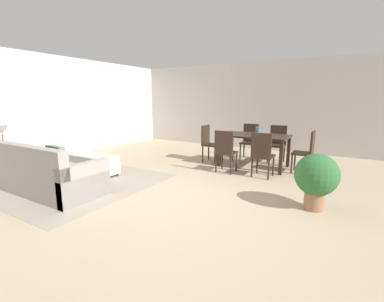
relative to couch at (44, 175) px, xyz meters
name	(u,v)px	position (x,y,z in m)	size (l,w,h in m)	color
ground_plane	(173,198)	(2.11, 0.85, -0.29)	(10.80, 10.80, 0.00)	tan
wall_back	(265,106)	(2.11, 5.85, 1.06)	(9.00, 0.12, 2.70)	beige
wall_left	(37,108)	(-2.39, 1.35, 1.06)	(0.12, 11.00, 2.70)	beige
area_rug	(74,181)	(-0.05, 0.58, -0.29)	(3.00, 2.80, 0.01)	gray
couch	(44,175)	(0.00, 0.00, 0.00)	(2.20, 0.88, 0.86)	gray
ottoman_table	(94,164)	(-0.09, 1.12, -0.05)	(1.07, 0.45, 0.42)	silver
side_table	(5,157)	(-1.40, 0.06, 0.14)	(0.40, 0.40, 0.55)	olive
table_lamp	(2,131)	(-1.40, 0.06, 0.67)	(0.26, 0.26, 0.53)	brown
dining_table	(254,139)	(2.56, 3.50, 0.37)	(1.54, 0.89, 0.76)	#332319
dining_chair_near_left	(225,149)	(2.21, 2.67, 0.23)	(0.41, 0.41, 0.92)	#332319
dining_chair_near_right	(262,152)	(2.99, 2.73, 0.23)	(0.41, 0.41, 0.92)	#332319
dining_chair_far_left	(250,139)	(2.18, 4.32, 0.23)	(0.42, 0.42, 0.92)	#332319
dining_chair_far_right	(277,142)	(2.92, 4.28, 0.23)	(0.42, 0.42, 0.92)	#332319
dining_chair_head_east	(307,150)	(3.71, 3.50, 0.23)	(0.40, 0.40, 0.92)	#332319
dining_chair_head_west	(209,141)	(1.40, 3.47, 0.23)	(0.41, 0.41, 0.92)	#332319
vase_centerpiece	(258,131)	(2.65, 3.48, 0.56)	(0.12, 0.12, 0.19)	slate
potted_plant	(316,177)	(4.11, 1.55, 0.19)	(0.60, 0.60, 0.82)	#996B4C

